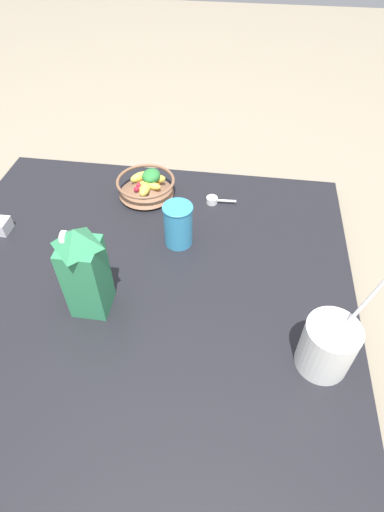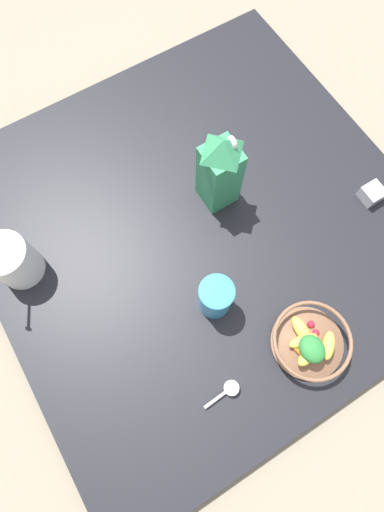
{
  "view_description": "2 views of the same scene",
  "coord_description": "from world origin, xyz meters",
  "px_view_note": "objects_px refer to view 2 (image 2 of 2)",
  "views": [
    {
      "loc": [
        0.63,
        0.25,
        0.87
      ],
      "look_at": [
        -0.11,
        0.14,
        0.09
      ],
      "focal_mm": 28.0,
      "sensor_mm": 36.0,
      "label": 1
    },
    {
      "loc": [
        -0.37,
        0.25,
        1.07
      ],
      "look_at": [
        -0.09,
        0.08,
        0.11
      ],
      "focal_mm": 28.0,
      "sensor_mm": 36.0,
      "label": 2
    }
  ],
  "objects_px": {
    "drinking_cup": "(216,297)",
    "spice_jar": "(372,194)",
    "milk_carton": "(220,171)",
    "yogurt_tub": "(12,260)",
    "fruit_bowl": "(310,342)"
  },
  "relations": [
    {
      "from": "fruit_bowl",
      "to": "drinking_cup",
      "type": "relative_size",
      "value": 1.45
    },
    {
      "from": "yogurt_tub",
      "to": "spice_jar",
      "type": "distance_m",
      "value": 0.98
    },
    {
      "from": "fruit_bowl",
      "to": "drinking_cup",
      "type": "bearing_deg",
      "value": 34.15
    },
    {
      "from": "yogurt_tub",
      "to": "spice_jar",
      "type": "height_order",
      "value": "yogurt_tub"
    },
    {
      "from": "milk_carton",
      "to": "yogurt_tub",
      "type": "relative_size",
      "value": 1.0
    },
    {
      "from": "milk_carton",
      "to": "yogurt_tub",
      "type": "bearing_deg",
      "value": 81.43
    },
    {
      "from": "fruit_bowl",
      "to": "yogurt_tub",
      "type": "distance_m",
      "value": 0.77
    },
    {
      "from": "fruit_bowl",
      "to": "spice_jar",
      "type": "bearing_deg",
      "value": -59.4
    },
    {
      "from": "yogurt_tub",
      "to": "spice_jar",
      "type": "bearing_deg",
      "value": -108.86
    },
    {
      "from": "fruit_bowl",
      "to": "drinking_cup",
      "type": "height_order",
      "value": "drinking_cup"
    },
    {
      "from": "spice_jar",
      "to": "fruit_bowl",
      "type": "bearing_deg",
      "value": 120.6
    },
    {
      "from": "fruit_bowl",
      "to": "drinking_cup",
      "type": "distance_m",
      "value": 0.25
    },
    {
      "from": "milk_carton",
      "to": "spice_jar",
      "type": "xyz_separation_m",
      "value": [
        -0.23,
        -0.37,
        -0.11
      ]
    },
    {
      "from": "drinking_cup",
      "to": "spice_jar",
      "type": "distance_m",
      "value": 0.55
    },
    {
      "from": "milk_carton",
      "to": "yogurt_tub",
      "type": "xyz_separation_m",
      "value": [
        0.08,
        0.56,
        -0.06
      ]
    }
  ]
}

